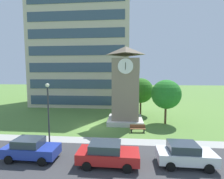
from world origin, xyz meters
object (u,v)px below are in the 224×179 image
street_lamp (48,107)px  tree_by_building (166,94)px  park_bench (138,128)px  tree_streetside (141,91)px  parked_car_white (185,154)px  clock_tower (125,89)px  parked_car_blue (31,149)px  parked_car_red (108,153)px

street_lamp → tree_by_building: size_ratio=0.98×
park_bench → tree_streetside: 9.22m
tree_by_building → parked_car_white: 10.91m
park_bench → tree_streetside: bearing=82.9°
park_bench → tree_by_building: bearing=42.8°
street_lamp → park_bench: bearing=24.4°
clock_tower → tree_by_building: 5.52m
parked_car_blue → street_lamp: bearing=87.2°
clock_tower → tree_streetside: size_ratio=1.73×
parked_car_red → tree_by_building: bearing=58.0°
park_bench → tree_by_building: 6.52m
park_bench → street_lamp: (-8.76, -3.96, 3.20)m
parked_car_red → parked_car_blue: bearing=177.3°
clock_tower → tree_by_building: (5.48, -0.16, -0.66)m
tree_by_building → parked_car_white: size_ratio=1.45×
tree_by_building → tree_streetside: 5.57m
clock_tower → park_bench: bearing=-69.1°
tree_streetside → park_bench: bearing=-97.1°
street_lamp → parked_car_red: 7.34m
street_lamp → parked_car_white: 12.37m
street_lamp → parked_car_blue: (-0.14, -2.84, -2.80)m
tree_by_building → parked_car_blue: (-12.90, -10.51, -3.17)m
parked_car_red → parked_car_white: same height
park_bench → tree_by_building: size_ratio=0.30×
tree_by_building → parked_car_white: (-1.03, -10.39, -3.17)m
park_bench → street_lamp: 10.13m
street_lamp → parked_car_blue: street_lamp is taller
tree_streetside → clock_tower: bearing=-119.0°
street_lamp → parked_car_blue: bearing=-92.8°
clock_tower → parked_car_white: bearing=-67.1°
parked_car_red → parked_car_white: 5.73m
parked_car_blue → parked_car_white: size_ratio=1.03×
clock_tower → tree_by_building: size_ratio=1.75×
clock_tower → parked_car_blue: bearing=-124.8°
tree_streetside → parked_car_white: bearing=-82.7°
parked_car_blue → parked_car_white: 11.88m
parked_car_blue → parked_car_white: same height
street_lamp → parked_car_white: (11.74, -2.72, -2.80)m
tree_by_building → street_lamp: bearing=-149.0°
parked_car_red → parked_car_white: size_ratio=1.11×
parked_car_blue → park_bench: bearing=37.4°
clock_tower → park_bench: size_ratio=5.74×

